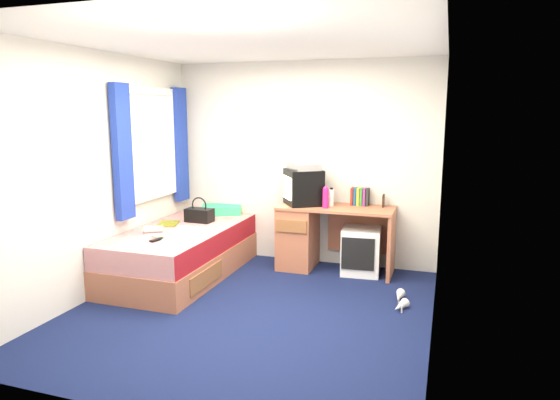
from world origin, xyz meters
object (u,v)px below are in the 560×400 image
(bed, at_px, (182,252))
(colour_swatch_fan, at_px, (159,237))
(crt_tv, at_px, (303,187))
(picture_frame, at_px, (383,201))
(white_heels, at_px, (400,301))
(pink_water_bottle, at_px, (326,198))
(vcr, at_px, (304,166))
(towel, at_px, (189,233))
(water_bottle, at_px, (153,229))
(remote_control, at_px, (157,240))
(pillow, at_px, (222,210))
(storage_cube, at_px, (361,251))
(desk, at_px, (313,234))
(aerosol_can, at_px, (331,198))
(magazine, at_px, (168,224))
(handbag, at_px, (199,215))

(bed, relative_size, colour_swatch_fan, 9.09)
(crt_tv, relative_size, picture_frame, 3.92)
(bed, bearing_deg, white_heels, -2.83)
(pink_water_bottle, height_order, white_heels, pink_water_bottle)
(vcr, relative_size, towel, 1.43)
(picture_frame, height_order, water_bottle, picture_frame)
(towel, bearing_deg, remote_control, -139.64)
(pillow, distance_m, white_heels, 2.57)
(pillow, relative_size, storage_cube, 0.93)
(colour_swatch_fan, height_order, white_heels, colour_swatch_fan)
(pillow, height_order, desk, desk)
(towel, bearing_deg, water_bottle, 170.89)
(aerosol_can, relative_size, towel, 0.70)
(vcr, relative_size, white_heels, 0.84)
(desk, relative_size, remote_control, 8.12)
(remote_control, distance_m, white_heels, 2.45)
(pillow, relative_size, crt_tv, 0.89)
(colour_swatch_fan, relative_size, remote_control, 1.38)
(pink_water_bottle, distance_m, water_bottle, 1.90)
(vcr, bearing_deg, storage_cube, 51.41)
(colour_swatch_fan, bearing_deg, aerosol_can, 37.64)
(vcr, distance_m, magazine, 1.68)
(pillow, relative_size, vcr, 1.22)
(handbag, bearing_deg, picture_frame, 16.64)
(storage_cube, relative_size, colour_swatch_fan, 2.38)
(white_heels, bearing_deg, desk, 141.76)
(vcr, height_order, picture_frame, vcr)
(bed, relative_size, storage_cube, 3.82)
(water_bottle, relative_size, white_heels, 0.42)
(bed, height_order, water_bottle, water_bottle)
(crt_tv, relative_size, magazine, 1.96)
(towel, height_order, colour_swatch_fan, towel)
(vcr, bearing_deg, picture_frame, 62.92)
(storage_cube, height_order, remote_control, remote_control)
(pillow, xyz_separation_m, crt_tv, (1.10, -0.13, 0.36))
(pillow, distance_m, remote_control, 1.41)
(aerosol_can, bearing_deg, pillow, 174.72)
(storage_cube, bearing_deg, bed, -163.77)
(pillow, xyz_separation_m, picture_frame, (2.00, 0.03, 0.23))
(desk, height_order, storage_cube, desk)
(pillow, bearing_deg, handbag, -95.78)
(aerosol_can, distance_m, towel, 1.66)
(towel, xyz_separation_m, white_heels, (2.11, 0.22, -0.55))
(desk, relative_size, crt_tv, 2.37)
(crt_tv, bearing_deg, aerosol_can, 56.15)
(picture_frame, xyz_separation_m, towel, (-1.80, -1.23, -0.23))
(colour_swatch_fan, bearing_deg, pillow, 86.12)
(handbag, xyz_separation_m, magazine, (-0.28, -0.23, -0.08))
(picture_frame, distance_m, water_bottle, 2.56)
(vcr, bearing_deg, crt_tv, -93.83)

